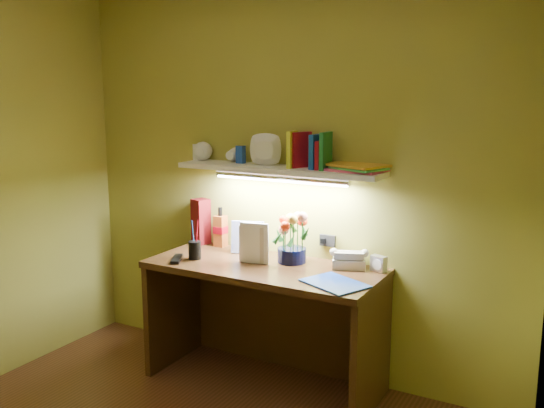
# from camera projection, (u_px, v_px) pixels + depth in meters

# --- Properties ---
(desk) EXTENTS (1.40, 0.60, 0.75)m
(desk) POSITION_uv_depth(u_px,v_px,m) (264.00, 325.00, 3.64)
(desk) COLOR #33200E
(desk) RESTS_ON ground
(flower_bouquet) EXTENTS (0.24, 0.24, 0.30)m
(flower_bouquet) POSITION_uv_depth(u_px,v_px,m) (292.00, 238.00, 3.61)
(flower_bouquet) COLOR black
(flower_bouquet) RESTS_ON desk
(telephone) EXTENTS (0.23, 0.20, 0.11)m
(telephone) POSITION_uv_depth(u_px,v_px,m) (349.00, 258.00, 3.51)
(telephone) COLOR beige
(telephone) RESTS_ON desk
(desk_clock) EXTENTS (0.10, 0.07, 0.09)m
(desk_clock) POSITION_uv_depth(u_px,v_px,m) (379.00, 264.00, 3.44)
(desk_clock) COLOR silver
(desk_clock) RESTS_ON desk
(whisky_bottle) EXTENTS (0.07, 0.07, 0.26)m
(whisky_bottle) POSITION_uv_depth(u_px,v_px,m) (220.00, 227.00, 3.98)
(whisky_bottle) COLOR #B7521F
(whisky_bottle) RESTS_ON desk
(whisky_box) EXTENTS (0.12, 0.12, 0.30)m
(whisky_box) POSITION_uv_depth(u_px,v_px,m) (201.00, 221.00, 4.05)
(whisky_box) COLOR #590C0F
(whisky_box) RESTS_ON desk
(pen_cup) EXTENTS (0.10, 0.10, 0.19)m
(pen_cup) POSITION_uv_depth(u_px,v_px,m) (195.00, 244.00, 3.68)
(pen_cup) COLOR black
(pen_cup) RESTS_ON desk
(art_card) EXTENTS (0.21, 0.11, 0.20)m
(art_card) POSITION_uv_depth(u_px,v_px,m) (248.00, 237.00, 3.82)
(art_card) COLOR white
(art_card) RESTS_ON desk
(tv_remote) EXTENTS (0.13, 0.18, 0.02)m
(tv_remote) POSITION_uv_depth(u_px,v_px,m) (177.00, 259.00, 3.66)
(tv_remote) COLOR black
(tv_remote) RESTS_ON desk
(blue_folder) EXTENTS (0.39, 0.35, 0.01)m
(blue_folder) POSITION_uv_depth(u_px,v_px,m) (335.00, 283.00, 3.22)
(blue_folder) COLOR #1D46B4
(blue_folder) RESTS_ON desk
(desk_book_a) EXTENTS (0.17, 0.03, 0.22)m
(desk_book_a) POSITION_uv_depth(u_px,v_px,m) (239.00, 243.00, 3.63)
(desk_book_a) COLOR beige
(desk_book_a) RESTS_ON desk
(desk_book_b) EXTENTS (0.18, 0.04, 0.25)m
(desk_book_b) POSITION_uv_depth(u_px,v_px,m) (240.00, 242.00, 3.62)
(desk_book_b) COLOR white
(desk_book_b) RESTS_ON desk
(wall_shelf) EXTENTS (1.32, 0.35, 0.25)m
(wall_shelf) POSITION_uv_depth(u_px,v_px,m) (284.00, 163.00, 3.60)
(wall_shelf) COLOR white
(wall_shelf) RESTS_ON ground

